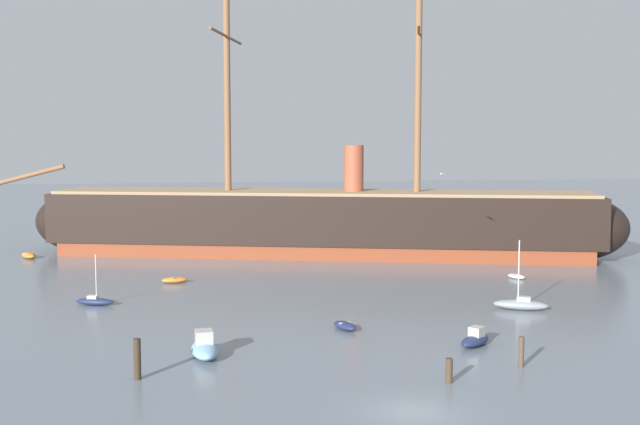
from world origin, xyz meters
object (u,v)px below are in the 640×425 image
object	(u,v)px
tall_ship	(321,222)
sailboat_mid_right	(521,304)
mooring_piling_nearest	(449,371)
motorboat_foreground_right	(475,339)
dinghy_far_right	(525,250)
dinghy_far_left	(29,255)
dinghy_alongside_stern	(516,276)
sailboat_mid_left	(95,301)
mooring_piling_left_pair	(137,359)
motorboat_foreground_left	(204,348)
dinghy_near_centre	(345,326)
dinghy_alongside_bow	(175,280)
seagull_in_flight	(442,174)
mooring_piling_right_pair	(521,352)

from	to	relation	value
tall_ship	sailboat_mid_right	bearing A→B (deg)	-70.28
mooring_piling_nearest	sailboat_mid_right	bearing A→B (deg)	56.93
motorboat_foreground_right	dinghy_far_right	xyz separation A→B (m)	(20.21, 40.24, -0.18)
dinghy_far_left	dinghy_alongside_stern	bearing A→B (deg)	-22.59
sailboat_mid_left	dinghy_alongside_stern	bearing A→B (deg)	9.78
motorboat_foreground_right	mooring_piling_left_pair	xyz separation A→B (m)	(-21.23, -4.22, 0.74)
motorboat_foreground_left	mooring_piling_left_pair	distance (m)	5.62
sailboat_mid_left	dinghy_far_left	size ratio (longest dim) A/B	1.36
dinghy_near_centre	dinghy_alongside_stern	xyz separation A→B (m)	(19.85, 17.69, -0.05)
motorboat_foreground_right	mooring_piling_nearest	world-z (taller)	mooring_piling_nearest
dinghy_alongside_bow	mooring_piling_left_pair	distance (m)	30.09
dinghy_far_right	mooring_piling_nearest	xyz separation A→B (m)	(-24.31, -47.67, 0.44)
tall_ship	sailboat_mid_right	size ratio (longest dim) A/B	13.19
dinghy_near_centre	dinghy_far_right	size ratio (longest dim) A/B	1.21
sailboat_mid_left	mooring_piling_left_pair	size ratio (longest dim) A/B	1.78
sailboat_mid_left	mooring_piling_nearest	distance (m)	32.66
motorboat_foreground_right	seagull_in_flight	bearing A→B (deg)	79.39
motorboat_foreground_right	sailboat_mid_left	bearing A→B (deg)	147.50
sailboat_mid_left	mooring_piling_left_pair	world-z (taller)	sailboat_mid_left
motorboat_foreground_left	mooring_piling_nearest	bearing A→B (deg)	-28.80
dinghy_far_left	dinghy_near_centre	bearing A→B (deg)	-52.64
sailboat_mid_left	dinghy_alongside_stern	distance (m)	38.96
sailboat_mid_right	seagull_in_flight	size ratio (longest dim) A/B	4.58
mooring_piling_right_pair	sailboat_mid_left	bearing A→B (deg)	141.35
motorboat_foreground_left	seagull_in_flight	world-z (taller)	seagull_in_flight
sailboat_mid_right	dinghy_alongside_bow	bearing A→B (deg)	149.83
dinghy_alongside_bow	dinghy_alongside_stern	xyz separation A→B (m)	(32.31, -2.56, -0.05)
motorboat_foreground_right	dinghy_alongside_bow	bearing A→B (deg)	127.84
mooring_piling_right_pair	seagull_in_flight	bearing A→B (deg)	83.80
tall_ship	dinghy_near_centre	xyz separation A→B (m)	(-3.64, -35.62, -3.55)
dinghy_far_right	mooring_piling_nearest	bearing A→B (deg)	-117.02
mooring_piling_nearest	tall_ship	bearing A→B (deg)	89.84
motorboat_foreground_right	dinghy_near_centre	xyz separation A→B (m)	(-7.62, 5.59, -0.15)
seagull_in_flight	dinghy_near_centre	bearing A→B (deg)	-127.80
motorboat_foreground_left	motorboat_foreground_right	size ratio (longest dim) A/B	1.33
sailboat_mid_left	dinghy_alongside_bow	world-z (taller)	sailboat_mid_left
mooring_piling_right_pair	seagull_in_flight	size ratio (longest dim) A/B	1.52
tall_ship	dinghy_near_centre	world-z (taller)	tall_ship
sailboat_mid_right	dinghy_far_left	distance (m)	55.30
motorboat_foreground_right	mooring_piling_nearest	distance (m)	8.49
sailboat_mid_right	mooring_piling_nearest	bearing A→B (deg)	-123.07
motorboat_foreground_right	dinghy_alongside_bow	xyz separation A→B (m)	(-20.07, 25.84, -0.15)
mooring_piling_left_pair	seagull_in_flight	xyz separation A→B (m)	(25.03, 24.53, 9.08)
sailboat_mid_right	dinghy_far_right	distance (m)	32.94
tall_ship	dinghy_alongside_bow	bearing A→B (deg)	-136.32
sailboat_mid_right	dinghy_alongside_stern	distance (m)	14.23
mooring_piling_left_pair	mooring_piling_right_pair	bearing A→B (deg)	-2.24
motorboat_foreground_right	dinghy_alongside_bow	world-z (taller)	motorboat_foreground_right
dinghy_far_right	dinghy_near_centre	bearing A→B (deg)	-128.76
dinghy_alongside_bow	mooring_piling_right_pair	xyz separation A→B (m)	(21.12, -30.93, 0.64)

